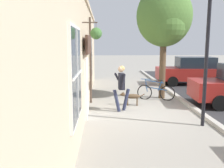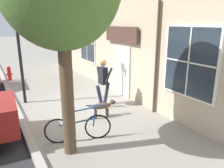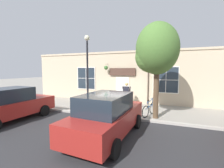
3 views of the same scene
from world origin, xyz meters
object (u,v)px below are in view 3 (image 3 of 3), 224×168
(leaning_bicycle, at_px, (149,109))
(parked_car_nearest_curb, at_px, (10,104))
(parked_car_mid_block, at_px, (107,115))
(street_lamp, at_px, (87,63))
(pedestrian_walking, at_px, (127,92))
(dog_on_leash, at_px, (137,103))
(fire_hydrant, at_px, (39,102))
(street_tree_by_curb, at_px, (156,51))

(leaning_bicycle, relative_size, parked_car_nearest_curb, 0.38)
(parked_car_mid_block, bearing_deg, parked_car_nearest_curb, -89.59)
(street_lamp, bearing_deg, parked_car_nearest_curb, -46.88)
(pedestrian_walking, height_order, parked_car_nearest_curb, pedestrian_walking)
(pedestrian_walking, bearing_deg, parked_car_mid_block, 6.66)
(dog_on_leash, distance_m, fire_hydrant, 6.96)
(leaning_bicycle, height_order, fire_hydrant, leaning_bicycle)
(pedestrian_walking, xyz_separation_m, dog_on_leash, (0.47, 0.86, -0.69))
(leaning_bicycle, distance_m, parked_car_nearest_curb, 7.63)
(dog_on_leash, xyz_separation_m, parked_car_nearest_curb, (4.82, -5.74, 0.50))
(leaning_bicycle, relative_size, street_lamp, 0.35)
(parked_car_mid_block, relative_size, street_lamp, 0.92)
(pedestrian_walking, bearing_deg, parked_car_nearest_curb, -42.65)
(street_tree_by_curb, height_order, leaning_bicycle, street_tree_by_curb)
(parked_car_mid_block, xyz_separation_m, fire_hydrant, (-2.68, -6.38, -0.48))
(parked_car_mid_block, xyz_separation_m, street_lamp, (-2.79, -2.47, 2.25))
(street_tree_by_curb, height_order, parked_car_nearest_curb, street_tree_by_curb)
(leaning_bicycle, xyz_separation_m, street_lamp, (0.72, -3.71, 2.75))
(fire_hydrant, bearing_deg, street_lamp, 91.68)
(dog_on_leash, bearing_deg, street_tree_by_curb, 38.31)
(fire_hydrant, bearing_deg, parked_car_nearest_curb, 18.16)
(pedestrian_walking, height_order, street_tree_by_curb, street_tree_by_curb)
(leaning_bicycle, bearing_deg, fire_hydrant, -83.72)
(street_lamp, distance_m, fire_hydrant, 4.78)
(dog_on_leash, distance_m, parked_car_nearest_curb, 7.51)
(pedestrian_walking, bearing_deg, dog_on_leash, 61.28)
(dog_on_leash, relative_size, parked_car_nearest_curb, 0.24)
(pedestrian_walking, height_order, dog_on_leash, pedestrian_walking)
(leaning_bicycle, distance_m, fire_hydrant, 7.67)
(street_tree_by_curb, height_order, parked_car_mid_block, street_tree_by_curb)
(pedestrian_walking, relative_size, dog_on_leash, 1.65)
(pedestrian_walking, bearing_deg, fire_hydrant, -65.95)
(street_tree_by_curb, distance_m, parked_car_nearest_curb, 8.22)
(street_lamp, relative_size, fire_hydrant, 6.22)
(parked_car_nearest_curb, height_order, street_lamp, street_lamp)
(parked_car_nearest_curb, relative_size, parked_car_mid_block, 1.00)
(pedestrian_walking, bearing_deg, leaning_bicycle, 46.90)
(street_tree_by_curb, bearing_deg, fire_hydrant, -86.75)
(street_tree_by_curb, height_order, street_lamp, street_tree_by_curb)
(parked_car_nearest_curb, distance_m, street_lamp, 4.72)
(dog_on_leash, relative_size, parked_car_mid_block, 0.24)
(leaning_bicycle, height_order, street_lamp, street_lamp)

